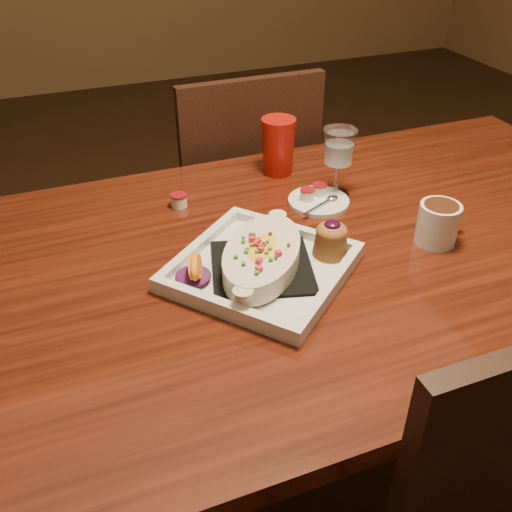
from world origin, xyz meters
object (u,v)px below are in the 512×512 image
object	(u,v)px
coffee_mug	(439,222)
goblet	(339,151)
plate	(267,259)
red_tumbler	(278,146)
saucer	(317,200)
chair_far	(239,203)
table	(339,280)

from	to	relation	value
coffee_mug	goblet	xyz separation A→B (m)	(-0.10, 0.25, 0.06)
plate	red_tumbler	bearing A→B (deg)	24.30
goblet	saucer	world-z (taller)	goblet
goblet	saucer	size ratio (longest dim) A/B	1.16
chair_far	table	bearing A→B (deg)	90.00
coffee_mug	table	bearing A→B (deg)	146.18
red_tumbler	chair_far	bearing A→B (deg)	89.82
red_tumbler	table	bearing A→B (deg)	-89.84
chair_far	plate	xyz separation A→B (m)	(-0.18, -0.67, 0.27)
saucer	red_tumbler	xyz separation A→B (m)	(-0.02, 0.17, 0.06)
coffee_mug	goblet	size ratio (longest dim) A/B	0.72
goblet	red_tumbler	xyz separation A→B (m)	(-0.08, 0.15, -0.04)
goblet	red_tumbler	world-z (taller)	goblet
coffee_mug	saucer	xyz separation A→B (m)	(-0.15, 0.23, -0.04)
chair_far	goblet	bearing A→B (deg)	99.69
table	coffee_mug	xyz separation A→B (m)	(0.17, -0.07, 0.14)
chair_far	red_tumbler	size ratio (longest dim) A/B	6.81
table	coffee_mug	distance (m)	0.23
table	saucer	world-z (taller)	saucer
plate	coffee_mug	world-z (taller)	same
chair_far	goblet	xyz separation A→B (m)	(0.08, -0.45, 0.35)
plate	red_tumbler	world-z (taller)	red_tumbler
table	red_tumbler	world-z (taller)	red_tumbler
coffee_mug	goblet	distance (m)	0.27
goblet	saucer	bearing A→B (deg)	-159.54
table	plate	world-z (taller)	plate
table	goblet	bearing A→B (deg)	66.95
table	chair_far	bearing A→B (deg)	90.00
chair_far	goblet	distance (m)	0.58
plate	chair_far	bearing A→B (deg)	34.95
saucer	chair_far	bearing A→B (deg)	92.57
goblet	plate	bearing A→B (deg)	-139.57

